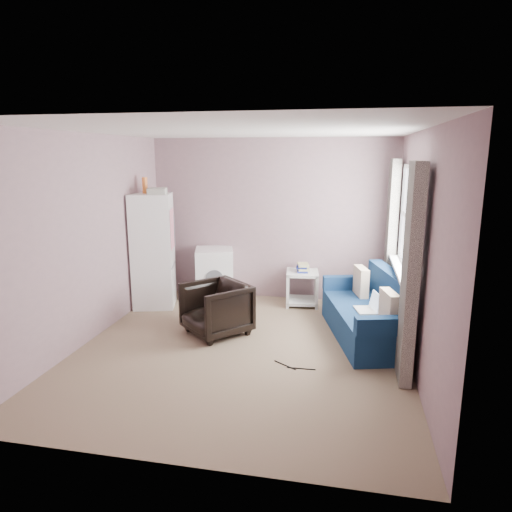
{
  "coord_description": "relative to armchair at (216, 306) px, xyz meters",
  "views": [
    {
      "loc": [
        1.15,
        -4.88,
        2.24
      ],
      "look_at": [
        0.05,
        0.6,
        1.0
      ],
      "focal_mm": 32.0,
      "sensor_mm": 36.0,
      "label": 1
    }
  ],
  "objects": [
    {
      "name": "floor_cables",
      "position": [
        1.08,
        -0.76,
        -0.36
      ],
      "size": [
        0.46,
        0.18,
        0.01
      ],
      "rotation": [
        0.0,
        0.0,
        -0.25
      ],
      "color": "black",
      "rests_on": "ground"
    },
    {
      "name": "armchair",
      "position": [
        0.0,
        0.0,
        0.0
      ],
      "size": [
        0.98,
        0.98,
        0.74
      ],
      "primitive_type": "imported",
      "rotation": [
        0.0,
        0.0,
        -0.74
      ],
      "color": "black",
      "rests_on": "ground"
    },
    {
      "name": "side_table",
      "position": [
        0.96,
        1.37,
        -0.06
      ],
      "size": [
        0.52,
        0.52,
        0.65
      ],
      "rotation": [
        0.0,
        0.0,
        0.11
      ],
      "color": "silver",
      "rests_on": "ground"
    },
    {
      "name": "fridge",
      "position": [
        -1.23,
        0.91,
        0.49
      ],
      "size": [
        0.72,
        0.71,
        1.93
      ],
      "rotation": [
        0.0,
        0.0,
        0.27
      ],
      "color": "white",
      "rests_on": "ground"
    },
    {
      "name": "window_dressing",
      "position": [
        2.21,
        0.28,
        0.74
      ],
      "size": [
        0.17,
        2.62,
        2.18
      ],
      "color": "white",
      "rests_on": "ground"
    },
    {
      "name": "sofa",
      "position": [
        1.95,
        0.26,
        -0.07
      ],
      "size": [
        1.24,
        1.95,
        0.8
      ],
      "rotation": [
        0.0,
        0.0,
        0.25
      ],
      "color": "navy",
      "rests_on": "ground"
    },
    {
      "name": "washing_machine",
      "position": [
        -0.43,
        1.39,
        0.05
      ],
      "size": [
        0.7,
        0.7,
        0.81
      ],
      "rotation": [
        0.0,
        0.0,
        0.27
      ],
      "color": "white",
      "rests_on": "ground"
    },
    {
      "name": "room",
      "position": [
        0.45,
        -0.41,
        0.88
      ],
      "size": [
        3.84,
        4.24,
        2.54
      ],
      "color": "#89725A",
      "rests_on": "ground"
    }
  ]
}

